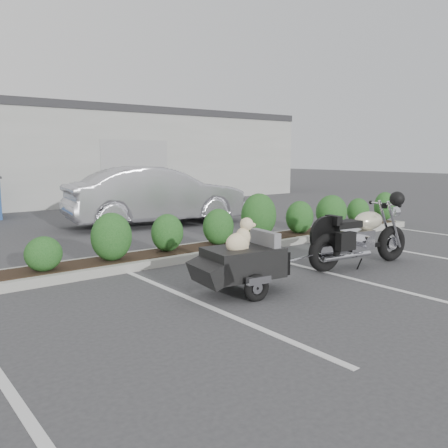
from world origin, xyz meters
TOP-DOWN VIEW (x-y plane):
  - ground at (0.00, 0.00)m, footprint 90.00×90.00m
  - planter_kerb at (1.00, 2.20)m, footprint 12.00×1.00m
  - motorcycle at (2.05, -0.43)m, footprint 2.38×0.88m
  - pet_trailer at (-0.73, -0.40)m, footprint 1.91×1.08m
  - sedan at (1.74, 6.35)m, footprint 5.31×2.52m

SIDE VIEW (x-z plane):
  - ground at x=0.00m, z-range 0.00..0.00m
  - planter_kerb at x=1.00m, z-range 0.00..0.15m
  - pet_trailer at x=-0.73m, z-range -0.09..1.04m
  - motorcycle at x=2.05m, z-range -0.14..1.23m
  - sedan at x=1.74m, z-range 0.00..1.68m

